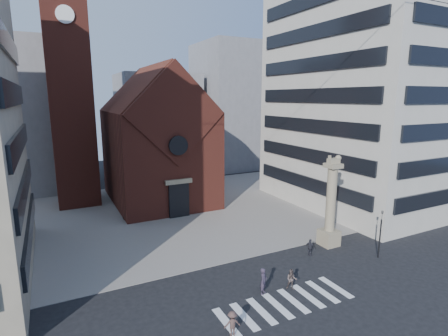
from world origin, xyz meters
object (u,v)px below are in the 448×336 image
(scooter_0, at_px, (127,218))
(pedestrian_0, at_px, (263,281))
(lion_column, at_px, (330,210))
(pedestrian_2, at_px, (310,247))
(pedestrian_1, at_px, (292,279))
(traffic_light, at_px, (380,233))

(scooter_0, bearing_deg, pedestrian_0, -95.50)
(lion_column, distance_m, pedestrian_2, 4.21)
(pedestrian_0, height_order, pedestrian_1, pedestrian_0)
(lion_column, bearing_deg, pedestrian_2, -162.46)
(traffic_light, xyz_separation_m, pedestrian_1, (-10.00, -0.73, -1.52))
(lion_column, bearing_deg, traffic_light, -63.54)
(traffic_light, distance_m, pedestrian_0, 12.23)
(traffic_light, height_order, scooter_0, traffic_light)
(pedestrian_0, bearing_deg, traffic_light, -37.57)
(lion_column, relative_size, pedestrian_1, 5.63)
(pedestrian_0, height_order, pedestrian_2, pedestrian_0)
(traffic_light, height_order, pedestrian_2, traffic_light)
(pedestrian_0, relative_size, pedestrian_2, 1.27)
(traffic_light, distance_m, scooter_0, 26.19)
(lion_column, relative_size, traffic_light, 2.02)
(traffic_light, bearing_deg, pedestrian_0, -178.63)
(lion_column, bearing_deg, scooter_0, 136.38)
(pedestrian_1, bearing_deg, scooter_0, 151.86)
(traffic_light, xyz_separation_m, pedestrian_2, (-5.08, 3.02, -1.52))
(pedestrian_2, bearing_deg, scooter_0, 15.76)
(lion_column, height_order, pedestrian_1, lion_column)
(lion_column, distance_m, pedestrian_0, 11.31)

